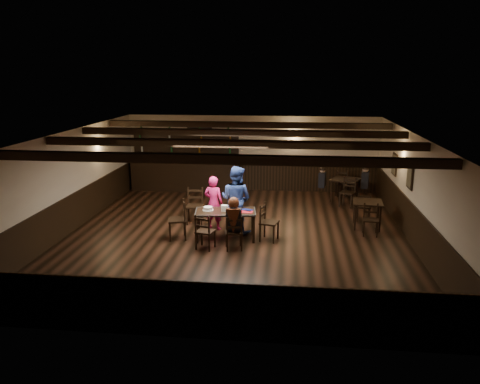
# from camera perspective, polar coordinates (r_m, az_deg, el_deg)

# --- Properties ---
(ground) EXTENTS (10.00, 10.00, 0.00)m
(ground) POSITION_cam_1_polar(r_m,az_deg,el_deg) (12.47, -0.52, -5.28)
(ground) COLOR black
(ground) RESTS_ON ground
(room_shell) EXTENTS (9.02, 10.02, 2.71)m
(room_shell) POSITION_cam_1_polar(r_m,az_deg,el_deg) (12.03, -0.48, 2.62)
(room_shell) COLOR beige
(room_shell) RESTS_ON ground
(dining_table) EXTENTS (1.63, 0.96, 0.75)m
(dining_table) POSITION_cam_1_polar(r_m,az_deg,el_deg) (12.02, -1.79, -2.69)
(dining_table) COLOR black
(dining_table) RESTS_ON ground
(chair_near_left) EXTENTS (0.50, 0.48, 0.88)m
(chair_near_left) POSITION_cam_1_polar(r_m,az_deg,el_deg) (11.36, -4.41, -4.57)
(chair_near_left) COLOR black
(chair_near_left) RESTS_ON ground
(chair_near_right) EXTENTS (0.48, 0.46, 0.87)m
(chair_near_right) POSITION_cam_1_polar(r_m,az_deg,el_deg) (11.29, -0.72, -4.68)
(chair_near_right) COLOR black
(chair_near_right) RESTS_ON ground
(chair_end_left) EXTENTS (0.57, 0.58, 1.02)m
(chair_end_left) POSITION_cam_1_polar(r_m,az_deg,el_deg) (12.16, -7.28, -2.97)
(chair_end_left) COLOR black
(chair_end_left) RESTS_ON ground
(chair_end_right) EXTENTS (0.53, 0.54, 0.96)m
(chair_end_right) POSITION_cam_1_polar(r_m,az_deg,el_deg) (11.98, 3.21, -3.31)
(chair_end_right) COLOR black
(chair_end_right) RESTS_ON ground
(chair_far_pushed) EXTENTS (0.51, 0.49, 1.01)m
(chair_far_pushed) POSITION_cam_1_polar(r_m,az_deg,el_deg) (13.42, -5.50, -1.27)
(chair_far_pushed) COLOR black
(chair_far_pushed) RESTS_ON ground
(woman_pink) EXTENTS (0.62, 0.48, 1.49)m
(woman_pink) POSITION_cam_1_polar(r_m,az_deg,el_deg) (12.75, -3.24, -1.34)
(woman_pink) COLOR #FF2B82
(woman_pink) RESTS_ON ground
(man_blue) EXTENTS (1.07, 0.97, 1.81)m
(man_blue) POSITION_cam_1_polar(r_m,az_deg,el_deg) (12.48, -0.49, -0.91)
(man_blue) COLOR navy
(man_blue) RESTS_ON ground
(seated_person) EXTENTS (0.36, 0.54, 0.89)m
(seated_person) POSITION_cam_1_polar(r_m,az_deg,el_deg) (11.24, -0.77, -2.90)
(seated_person) COLOR black
(seated_person) RESTS_ON ground
(cake) EXTENTS (0.29, 0.29, 0.09)m
(cake) POSITION_cam_1_polar(r_m,az_deg,el_deg) (12.07, -3.92, -2.04)
(cake) COLOR white
(cake) RESTS_ON dining_table
(plate_stack_a) EXTENTS (0.17, 0.17, 0.16)m
(plate_stack_a) POSITION_cam_1_polar(r_m,az_deg,el_deg) (11.95, -1.92, -1.98)
(plate_stack_a) COLOR white
(plate_stack_a) RESTS_ON dining_table
(plate_stack_b) EXTENTS (0.16, 0.16, 0.19)m
(plate_stack_b) POSITION_cam_1_polar(r_m,az_deg,el_deg) (11.98, -0.88, -1.86)
(plate_stack_b) COLOR white
(plate_stack_b) RESTS_ON dining_table
(tea_light) EXTENTS (0.05, 0.05, 0.06)m
(tea_light) POSITION_cam_1_polar(r_m,az_deg,el_deg) (12.06, -1.45, -2.11)
(tea_light) COLOR #A5A8AD
(tea_light) RESTS_ON dining_table
(salt_shaker) EXTENTS (0.03, 0.03, 0.09)m
(salt_shaker) POSITION_cam_1_polar(r_m,az_deg,el_deg) (11.95, 0.09, -2.16)
(salt_shaker) COLOR silver
(salt_shaker) RESTS_ON dining_table
(pepper_shaker) EXTENTS (0.04, 0.04, 0.09)m
(pepper_shaker) POSITION_cam_1_polar(r_m,az_deg,el_deg) (11.89, 0.13, -2.22)
(pepper_shaker) COLOR #A5A8AD
(pepper_shaker) RESTS_ON dining_table
(drink_glass) EXTENTS (0.07, 0.07, 0.11)m
(drink_glass) POSITION_cam_1_polar(r_m,az_deg,el_deg) (12.13, -0.57, -1.84)
(drink_glass) COLOR silver
(drink_glass) RESTS_ON dining_table
(menu_red) EXTENTS (0.34, 0.25, 0.00)m
(menu_red) POSITION_cam_1_polar(r_m,az_deg,el_deg) (11.91, 0.76, -2.42)
(menu_red) COLOR maroon
(menu_red) RESTS_ON dining_table
(menu_blue) EXTENTS (0.36, 0.31, 0.00)m
(menu_blue) POSITION_cam_1_polar(r_m,az_deg,el_deg) (12.08, 0.86, -2.18)
(menu_blue) COLOR #0D1345
(menu_blue) RESTS_ON dining_table
(bar_counter) EXTENTS (4.07, 0.70, 2.20)m
(bar_counter) POSITION_cam_1_polar(r_m,az_deg,el_deg) (17.16, -6.67, 2.64)
(bar_counter) COLOR black
(bar_counter) RESTS_ON ground
(back_table_a) EXTENTS (0.86, 0.86, 0.75)m
(back_table_a) POSITION_cam_1_polar(r_m,az_deg,el_deg) (13.36, 15.28, -1.54)
(back_table_a) COLOR black
(back_table_a) RESTS_ON ground
(back_table_b) EXTENTS (1.15, 1.15, 0.75)m
(back_table_b) POSITION_cam_1_polar(r_m,az_deg,el_deg) (15.98, 12.74, 1.22)
(back_table_b) COLOR black
(back_table_b) RESTS_ON ground
(bg_patron_left) EXTENTS (0.27, 0.38, 0.70)m
(bg_patron_left) POSITION_cam_1_polar(r_m,az_deg,el_deg) (15.82, 9.99, 1.83)
(bg_patron_left) COLOR black
(bg_patron_left) RESTS_ON ground
(bg_patron_right) EXTENTS (0.30, 0.41, 0.77)m
(bg_patron_right) POSITION_cam_1_polar(r_m,az_deg,el_deg) (15.99, 15.01, 1.83)
(bg_patron_right) COLOR black
(bg_patron_right) RESTS_ON ground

